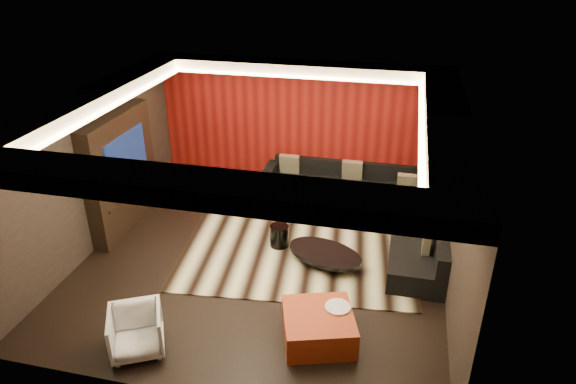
% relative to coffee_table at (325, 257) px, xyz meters
% --- Properties ---
extents(floor, '(6.00, 6.00, 0.02)m').
position_rel_coffee_table_xyz_m(floor, '(-1.05, -0.13, -0.14)').
color(floor, black).
rests_on(floor, ground).
extents(ceiling, '(6.00, 6.00, 0.02)m').
position_rel_coffee_table_xyz_m(ceiling, '(-1.05, -0.13, 2.68)').
color(ceiling, silver).
rests_on(ceiling, ground).
extents(wall_back, '(6.00, 0.02, 2.80)m').
position_rel_coffee_table_xyz_m(wall_back, '(-1.05, 2.88, 1.27)').
color(wall_back, black).
rests_on(wall_back, ground).
extents(wall_left, '(0.02, 6.00, 2.80)m').
position_rel_coffee_table_xyz_m(wall_left, '(-4.06, -0.13, 1.27)').
color(wall_left, black).
rests_on(wall_left, ground).
extents(wall_right, '(0.02, 6.00, 2.80)m').
position_rel_coffee_table_xyz_m(wall_right, '(1.96, -0.13, 1.27)').
color(wall_right, black).
rests_on(wall_right, ground).
extents(red_feature_wall, '(5.98, 0.05, 2.78)m').
position_rel_coffee_table_xyz_m(red_feature_wall, '(-1.05, 2.84, 1.27)').
color(red_feature_wall, '#6B0C0A').
rests_on(red_feature_wall, ground).
extents(soffit_back, '(6.00, 0.60, 0.22)m').
position_rel_coffee_table_xyz_m(soffit_back, '(-1.05, 2.57, 2.56)').
color(soffit_back, silver).
rests_on(soffit_back, ground).
extents(soffit_front, '(6.00, 0.60, 0.22)m').
position_rel_coffee_table_xyz_m(soffit_front, '(-1.05, -2.83, 2.56)').
color(soffit_front, silver).
rests_on(soffit_front, ground).
extents(soffit_left, '(0.60, 4.80, 0.22)m').
position_rel_coffee_table_xyz_m(soffit_left, '(-3.75, -0.13, 2.56)').
color(soffit_left, silver).
rests_on(soffit_left, ground).
extents(soffit_right, '(0.60, 4.80, 0.22)m').
position_rel_coffee_table_xyz_m(soffit_right, '(1.65, -0.13, 2.56)').
color(soffit_right, silver).
rests_on(soffit_right, ground).
extents(cove_back, '(4.80, 0.08, 0.04)m').
position_rel_coffee_table_xyz_m(cove_back, '(-1.05, 2.23, 2.47)').
color(cove_back, '#FFD899').
rests_on(cove_back, ground).
extents(cove_front, '(4.80, 0.08, 0.04)m').
position_rel_coffee_table_xyz_m(cove_front, '(-1.05, -2.49, 2.47)').
color(cove_front, '#FFD899').
rests_on(cove_front, ground).
extents(cove_left, '(0.08, 4.80, 0.04)m').
position_rel_coffee_table_xyz_m(cove_left, '(-3.41, -0.13, 2.47)').
color(cove_left, '#FFD899').
rests_on(cove_left, ground).
extents(cove_right, '(0.08, 4.80, 0.04)m').
position_rel_coffee_table_xyz_m(cove_right, '(1.31, -0.13, 2.47)').
color(cove_right, '#FFD899').
rests_on(cove_right, ground).
extents(tv_surround, '(0.30, 2.00, 2.20)m').
position_rel_coffee_table_xyz_m(tv_surround, '(-3.90, 0.47, 0.97)').
color(tv_surround, black).
rests_on(tv_surround, ground).
extents(tv_screen, '(0.04, 1.30, 0.80)m').
position_rel_coffee_table_xyz_m(tv_screen, '(-3.74, 0.47, 1.32)').
color(tv_screen, black).
rests_on(tv_screen, ground).
extents(tv_shelf, '(0.04, 1.60, 0.04)m').
position_rel_coffee_table_xyz_m(tv_shelf, '(-3.74, 0.47, 0.57)').
color(tv_shelf, black).
rests_on(tv_shelf, ground).
extents(rug, '(4.28, 3.39, 0.02)m').
position_rel_coffee_table_xyz_m(rug, '(-0.53, 0.33, -0.12)').
color(rug, beige).
rests_on(rug, floor).
extents(coffee_table, '(1.72, 1.72, 0.22)m').
position_rel_coffee_table_xyz_m(coffee_table, '(0.00, 0.00, 0.00)').
color(coffee_table, black).
rests_on(coffee_table, rug).
extents(drum_stool, '(0.40, 0.40, 0.40)m').
position_rel_coffee_table_xyz_m(drum_stool, '(-0.88, 0.37, 0.09)').
color(drum_stool, black).
rests_on(drum_stool, rug).
extents(striped_pouf, '(0.76, 0.76, 0.32)m').
position_rel_coffee_table_xyz_m(striped_pouf, '(-2.07, 1.58, 0.05)').
color(striped_pouf, '#C6B599').
rests_on(striped_pouf, rug).
extents(white_side_table, '(0.46, 0.46, 0.44)m').
position_rel_coffee_table_xyz_m(white_side_table, '(0.43, -1.60, 0.09)').
color(white_side_table, white).
rests_on(white_side_table, floor).
extents(orange_ottoman, '(1.18, 1.18, 0.42)m').
position_rel_coffee_table_xyz_m(orange_ottoman, '(0.20, -1.80, 0.08)').
color(orange_ottoman, '#973A13').
rests_on(orange_ottoman, floor).
extents(armchair, '(0.92, 0.93, 0.63)m').
position_rel_coffee_table_xyz_m(armchair, '(-2.11, -2.55, 0.18)').
color(armchair, silver).
rests_on(armchair, floor).
extents(sectional_sofa, '(3.65, 3.50, 0.75)m').
position_rel_coffee_table_xyz_m(sectional_sofa, '(0.69, 1.74, 0.13)').
color(sectional_sofa, black).
rests_on(sectional_sofa, floor).
extents(throw_pillows, '(3.09, 2.80, 0.50)m').
position_rel_coffee_table_xyz_m(throw_pillows, '(0.45, 1.90, 0.49)').
color(throw_pillows, beige).
rests_on(throw_pillows, sectional_sofa).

